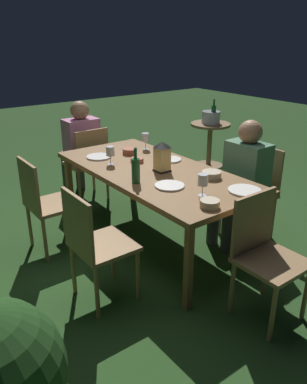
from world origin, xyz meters
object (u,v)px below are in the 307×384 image
Objects in this scene: wine_glass_a at (110,152)px; plate_c at (245,190)px; chair_side_right_b at (44,201)px; person_in_pink at (80,145)px; plate_d at (170,186)px; bowl_dip at (210,203)px; dining_table at (153,175)px; bowl_bread at (130,151)px; chair_side_right_a at (94,242)px; chair_head_far at (88,161)px; person_in_green at (242,177)px; plate_b at (170,159)px; side_table at (210,138)px; chair_head_near at (265,251)px; wine_glass_c at (145,138)px; chair_side_left_a at (254,188)px; green_bottle_on_table at (136,170)px; wine_glass_b at (203,181)px; plate_a at (99,157)px; lantern_centerpiece at (162,155)px; bowl_salad at (137,160)px; bowl_olives at (211,174)px; ice_bucket at (211,116)px.

plate_c is (-1.18, -0.47, -0.11)m from wine_glass_a.
chair_side_right_b is 1.32m from person_in_pink.
bowl_dip is (-0.47, 0.02, 0.02)m from plate_d.
bowl_bread is (0.52, -0.09, 0.08)m from dining_table.
chair_head_far is at bearing -26.84° from chair_side_right_a.
person_in_green reaches higher than dining_table.
chair_side_right_b is at bearing 73.79° from plate_b.
plate_d is 0.36× the size of side_table.
chair_head_near is 5.15× the size of wine_glass_a.
chair_head_far and chair_side_right_a have the same top height.
wine_glass_a and wine_glass_c have the same top height.
chair_side_left_a is 5.15× the size of wine_glass_a.
chair_side_right_b is 1.71m from plate_c.
dining_table is at bearing -59.99° from green_bottle_on_table.
green_bottle_on_table is 1.24× the size of plate_d.
bowl_bread is (0.17, -0.32, -0.09)m from wine_glass_a.
bowl_dip is at bearing 150.79° from wine_glass_b.
plate_b is (-0.48, -0.49, 0.00)m from plate_a.
bowl_bread is (0.60, -0.07, -0.12)m from lantern_centerpiece.
bowl_salad is at bearing -13.04° from plate_d.
person_in_green is 9.41× the size of bowl_salad.
side_table is at bearing -44.71° from bowl_olives.
wine_glass_a is (0.80, 0.89, 0.21)m from person_in_green.
chair_side_right_a is 3.38m from ice_bucket.
chair_head_near is at bearing 169.91° from wine_glass_c.
chair_head_near reaches higher than plate_d.
wine_glass_c is at bearing 18.46° from person_in_green.
chair_head_near is at bearing 149.32° from plate_c.
chair_side_right_a is 1.14m from bowl_olives.
chair_side_right_b and chair_side_right_a have the same top height.
bowl_dip is (-0.88, 0.17, 0.08)m from dining_table.
person_in_green reaches higher than chair_side_right_b.
plate_a is (-0.64, 0.21, 0.25)m from chair_head_far.
chair_side_left_a is 1.03m from wine_glass_b.
chair_side_left_a is (-0.45, -0.86, -0.19)m from dining_table.
wine_glass_c reaches higher than plate_b.
chair_head_near and chair_side_right_a have the same top height.
person_in_green is at bearing 142.43° from side_table.
ice_bucket is at bearing -66.72° from wine_glass_a.
chair_head_near is at bearing 176.98° from bowl_bread.
plate_c is 1.12m from bowl_salad.
wine_glass_a is 1.00× the size of wine_glass_c.
plate_c is (-0.95, 0.04, 0.00)m from plate_b.
plate_a is 1.69× the size of bowl_bread.
chair_side_right_a is 0.90m from wine_glass_b.
bowl_olives is at bearing 177.08° from plate_b.
person_in_pink is at bearing 0.00° from chair_head_far.
lantern_centerpiece is at bearing 125.16° from ice_bucket.
person_in_green reaches higher than lantern_centerpiece.
chair_side_right_a is 1.07m from wine_glass_a.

